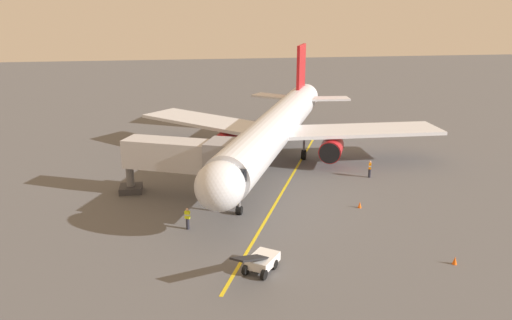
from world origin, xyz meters
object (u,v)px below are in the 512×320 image
at_px(ground_crew_marshaller, 187,218).
at_px(safety_cone_nose_left, 222,186).
at_px(belt_loader_near_nose, 261,261).
at_px(safety_cone_wing_port, 455,260).
at_px(ground_crew_wing_walker, 370,169).
at_px(airplane, 276,128).
at_px(safety_cone_nose_right, 360,205).
at_px(jet_bridge, 187,157).

height_order(ground_crew_marshaller, safety_cone_nose_left, ground_crew_marshaller).
distance_m(belt_loader_near_nose, safety_cone_wing_port, 12.81).
bearing_deg(ground_crew_wing_walker, belt_loader_near_nose, 50.56).
bearing_deg(airplane, safety_cone_wing_port, 108.09).
bearing_deg(belt_loader_near_nose, ground_crew_wing_walker, -129.44).
bearing_deg(safety_cone_nose_left, ground_crew_wing_walker, -175.55).
xyz_separation_m(ground_crew_marshaller, safety_cone_nose_left, (-3.37, -8.31, -0.61)).
height_order(safety_cone_nose_right, safety_cone_wing_port, same).
relative_size(jet_bridge, ground_crew_marshaller, 6.54).
bearing_deg(ground_crew_marshaller, safety_cone_wing_port, 154.47).
bearing_deg(jet_bridge, safety_cone_nose_left, -151.85).
bearing_deg(safety_cone_nose_right, jet_bridge, -17.98).
bearing_deg(jet_bridge, airplane, -138.73).
relative_size(belt_loader_near_nose, safety_cone_nose_right, 8.01).
height_order(jet_bridge, belt_loader_near_nose, jet_bridge).
xyz_separation_m(belt_loader_near_nose, safety_cone_nose_right, (-9.95, -9.18, -0.44)).
relative_size(airplane, ground_crew_marshaller, 22.41).
xyz_separation_m(safety_cone_nose_left, safety_cone_wing_port, (-13.83, 16.52, 0.00)).
bearing_deg(safety_cone_nose_left, safety_cone_wing_port, 129.93).
xyz_separation_m(ground_crew_marshaller, belt_loader_near_nose, (-4.45, 7.12, -0.17)).
xyz_separation_m(belt_loader_near_nose, safety_cone_wing_port, (-12.76, 1.10, -0.44)).
xyz_separation_m(ground_crew_wing_walker, safety_cone_nose_left, (14.70, 1.14, -0.61)).
bearing_deg(airplane, belt_loader_near_nose, 76.68).
relative_size(ground_crew_marshaller, belt_loader_near_nose, 0.39).
xyz_separation_m(airplane, ground_crew_marshaller, (9.66, 14.89, -3.12)).
bearing_deg(safety_cone_nose_left, jet_bridge, 28.15).
relative_size(safety_cone_nose_left, safety_cone_wing_port, 1.00).
distance_m(jet_bridge, safety_cone_nose_left, 4.96).
height_order(airplane, ground_crew_wing_walker, airplane).
bearing_deg(belt_loader_near_nose, ground_crew_marshaller, -58.00).
height_order(ground_crew_marshaller, ground_crew_wing_walker, same).
bearing_deg(airplane, safety_cone_nose_left, 46.32).
bearing_deg(safety_cone_wing_port, safety_cone_nose_right, -74.75).
bearing_deg(belt_loader_near_nose, jet_bridge, -73.10).
distance_m(ground_crew_marshaller, safety_cone_nose_left, 8.98).
relative_size(jet_bridge, safety_cone_wing_port, 20.34).
height_order(airplane, safety_cone_nose_right, airplane).
relative_size(airplane, ground_crew_wing_walker, 22.41).
xyz_separation_m(airplane, safety_cone_nose_left, (6.28, 6.58, -3.73)).
relative_size(ground_crew_marshaller, safety_cone_nose_left, 3.11).
distance_m(jet_bridge, belt_loader_near_nose, 14.70).
distance_m(jet_bridge, ground_crew_wing_walker, 18.26).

